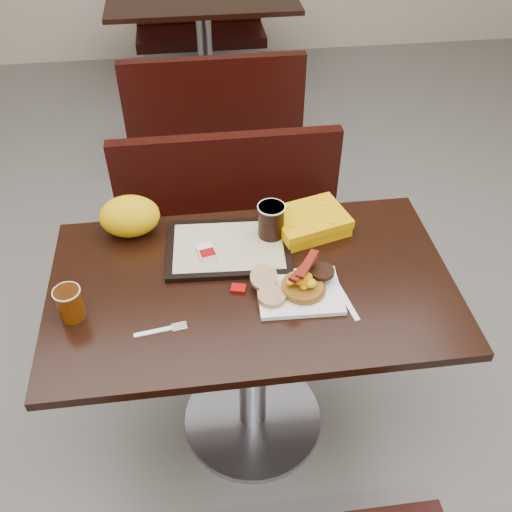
{
  "coord_description": "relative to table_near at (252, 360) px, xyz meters",
  "views": [
    {
      "loc": [
        -0.14,
        -1.19,
        1.94
      ],
      "look_at": [
        0.02,
        0.04,
        0.82
      ],
      "focal_mm": 39.86,
      "sensor_mm": 36.0,
      "label": 1
    }
  ],
  "objects": [
    {
      "name": "fork",
      "position": [
        -0.29,
        -0.16,
        0.38
      ],
      "size": [
        0.15,
        0.05,
        0.0
      ],
      "primitive_type": null,
      "rotation": [
        0.0,
        0.0,
        0.15
      ],
      "color": "white",
      "rests_on": "table_near"
    },
    {
      "name": "knife",
      "position": [
        0.26,
        -0.1,
        0.38
      ],
      "size": [
        0.05,
        0.19,
        0.0
      ],
      "primitive_type": "cube",
      "rotation": [
        0.0,
        0.0,
        -1.4
      ],
      "color": "white",
      "rests_on": "table_near"
    },
    {
      "name": "table_near",
      "position": [
        0.0,
        0.0,
        0.0
      ],
      "size": [
        1.2,
        0.7,
        0.75
      ],
      "primitive_type": null,
      "color": "black",
      "rests_on": "floor"
    },
    {
      "name": "paper_bag",
      "position": [
        -0.36,
        0.28,
        0.44
      ],
      "size": [
        0.22,
        0.18,
        0.13
      ],
      "primitive_type": "ellipsoid",
      "rotation": [
        0.0,
        0.0,
        0.2
      ],
      "color": "#F1A008",
      "rests_on": "table_near"
    },
    {
      "name": "bench_far_n",
      "position": [
        0.0,
        3.3,
        -0.02
      ],
      "size": [
        1.0,
        0.46,
        0.72
      ],
      "primitive_type": null,
      "color": "black",
      "rests_on": "floor"
    },
    {
      "name": "muffin_top",
      "position": [
        0.03,
        -0.02,
        0.41
      ],
      "size": [
        0.08,
        0.08,
        0.05
      ],
      "primitive_type": "cylinder",
      "rotation": [
        0.38,
        0.0,
        -0.02
      ],
      "color": "tan",
      "rests_on": "platter"
    },
    {
      "name": "platter",
      "position": [
        0.13,
        -0.07,
        0.38
      ],
      "size": [
        0.25,
        0.2,
        0.01
      ],
      "primitive_type": "cube",
      "rotation": [
        0.0,
        0.0,
        -0.04
      ],
      "color": "white",
      "rests_on": "table_near"
    },
    {
      "name": "scrambled_eggs",
      "position": [
        0.13,
        -0.07,
        0.44
      ],
      "size": [
        0.09,
        0.08,
        0.04
      ],
      "primitive_type": "ellipsoid",
      "rotation": [
        0.0,
        0.0,
        0.08
      ],
      "color": "orange",
      "rests_on": "pancake_stack"
    },
    {
      "name": "condiment_ketchup",
      "position": [
        -0.04,
        -0.03,
        0.38
      ],
      "size": [
        0.05,
        0.04,
        0.01
      ],
      "primitive_type": "cube",
      "rotation": [
        0.0,
        0.0,
        -0.25
      ],
      "color": "#8C0504",
      "rests_on": "table_near"
    },
    {
      "name": "muffin_bottom",
      "position": [
        0.05,
        -0.09,
        0.4
      ],
      "size": [
        0.1,
        0.1,
        0.02
      ],
      "primitive_type": "cylinder",
      "rotation": [
        0.0,
        0.0,
        -0.28
      ],
      "color": "tan",
      "rests_on": "platter"
    },
    {
      "name": "bacon_strips",
      "position": [
        0.14,
        -0.05,
        0.47
      ],
      "size": [
        0.13,
        0.15,
        0.01
      ],
      "primitive_type": null,
      "rotation": [
        0.0,
        0.0,
        0.9
      ],
      "color": "#480507",
      "rests_on": "scrambled_eggs"
    },
    {
      "name": "coffee_cup_near",
      "position": [
        -0.51,
        -0.07,
        0.42
      ],
      "size": [
        0.09,
        0.09,
        0.1
      ],
      "primitive_type": "cylinder",
      "rotation": [
        0.0,
        0.0,
        -0.3
      ],
      "color": "#8A3E05",
      "rests_on": "table_near"
    },
    {
      "name": "coffee_cup_far",
      "position": [
        0.08,
        0.19,
        0.45
      ],
      "size": [
        0.09,
        0.09,
        0.11
      ],
      "primitive_type": "cylinder",
      "rotation": [
        0.0,
        0.0,
        0.12
      ],
      "color": "black",
      "rests_on": "tray"
    },
    {
      "name": "pancake_stack",
      "position": [
        0.14,
        -0.07,
        0.4
      ],
      "size": [
        0.16,
        0.16,
        0.03
      ],
      "primitive_type": "cylinder",
      "rotation": [
        0.0,
        0.0,
        0.29
      ],
      "color": "brown",
      "rests_on": "platter"
    },
    {
      "name": "bench_far_s",
      "position": [
        0.0,
        1.9,
        -0.02
      ],
      "size": [
        1.0,
        0.46,
        0.72
      ],
      "primitive_type": null,
      "color": "black",
      "rests_on": "floor"
    },
    {
      "name": "floor",
      "position": [
        0.0,
        0.0,
        -0.38
      ],
      "size": [
        6.0,
        7.0,
        0.01
      ],
      "primitive_type": "cube",
      "color": "slate",
      "rests_on": "ground"
    },
    {
      "name": "hashbrown_sleeve_left",
      "position": [
        -0.13,
        0.12,
        0.4
      ],
      "size": [
        0.06,
        0.08,
        0.02
      ],
      "primitive_type": "cube",
      "rotation": [
        0.0,
        0.0,
        0.24
      ],
      "color": "silver",
      "rests_on": "tray"
    },
    {
      "name": "table_far",
      "position": [
        0.0,
        2.6,
        0.0
      ],
      "size": [
        1.2,
        0.7,
        0.75
      ],
      "primitive_type": null,
      "color": "black",
      "rests_on": "floor"
    },
    {
      "name": "sausage_patty",
      "position": [
        0.2,
        -0.03,
        0.42
      ],
      "size": [
        0.09,
        0.09,
        0.01
      ],
      "primitive_type": "cylinder",
      "rotation": [
        0.0,
        0.0,
        -0.2
      ],
      "color": "black",
      "rests_on": "pancake_stack"
    },
    {
      "name": "tray",
      "position": [
        -0.06,
        0.15,
        0.38
      ],
      "size": [
        0.4,
        0.3,
        0.02
      ],
      "primitive_type": "cube",
      "rotation": [
        0.0,
        0.0,
        -0.06
      ],
      "color": "black",
      "rests_on": "table_near"
    },
    {
      "name": "bench_near_n",
      "position": [
        0.0,
        0.7,
        -0.02
      ],
      "size": [
        1.0,
        0.46,
        0.72
      ],
      "primitive_type": null,
      "color": "black",
      "rests_on": "floor"
    },
    {
      "name": "condiment_syrup",
      "position": [
        -0.01,
        0.07,
        0.38
      ],
      "size": [
        0.04,
        0.04,
        0.01
      ],
      "primitive_type": "cube",
      "rotation": [
        0.0,
        0.0,
        0.27
      ],
      "color": "#B04D07",
      "rests_on": "table_near"
    },
    {
      "name": "clamshell",
      "position": [
        0.22,
        0.22,
        0.41
      ],
      "size": [
        0.27,
        0.23,
        0.06
      ],
      "primitive_type": "cube",
      "rotation": [
        0.0,
        0.0,
        0.27
      ],
      "color": "#DB9A03",
      "rests_on": "table_near"
    }
  ]
}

